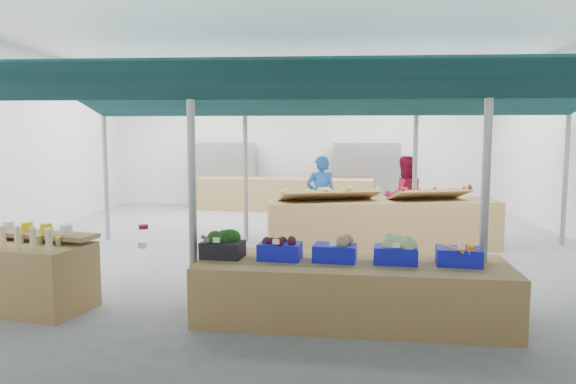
# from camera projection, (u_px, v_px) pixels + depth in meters

# --- Properties ---
(floor) EXTENTS (13.00, 13.00, 0.00)m
(floor) POSITION_uv_depth(u_px,v_px,m) (292.00, 247.00, 10.32)
(floor) COLOR slate
(floor) RESTS_ON ground
(hall) EXTENTS (13.00, 13.00, 13.00)m
(hall) POSITION_uv_depth(u_px,v_px,m) (295.00, 117.00, 11.47)
(hall) COLOR silver
(hall) RESTS_ON ground
(pole_grid) EXTENTS (10.00, 4.60, 3.00)m
(pole_grid) POSITION_uv_depth(u_px,v_px,m) (332.00, 161.00, 8.34)
(pole_grid) COLOR gray
(pole_grid) RESTS_ON floor
(awnings) EXTENTS (9.50, 7.08, 0.30)m
(awnings) POSITION_uv_depth(u_px,v_px,m) (333.00, 100.00, 8.24)
(awnings) COLOR #0B2D30
(awnings) RESTS_ON pole_grid
(back_shelving_left) EXTENTS (2.00, 0.50, 2.00)m
(back_shelving_left) POSITION_uv_depth(u_px,v_px,m) (224.00, 175.00, 16.32)
(back_shelving_left) COLOR #B23F33
(back_shelving_left) RESTS_ON floor
(back_shelving_right) EXTENTS (2.00, 0.50, 2.00)m
(back_shelving_right) POSITION_uv_depth(u_px,v_px,m) (366.00, 176.00, 16.04)
(back_shelving_right) COLOR #B23F33
(back_shelving_right) RESTS_ON floor
(bottle_shelf) EXTENTS (2.05, 1.52, 1.12)m
(bottle_shelf) POSITION_uv_depth(u_px,v_px,m) (20.00, 272.00, 6.61)
(bottle_shelf) COLOR #9C7744
(bottle_shelf) RESTS_ON floor
(veg_counter) EXTENTS (3.75, 1.48, 0.71)m
(veg_counter) POSITION_uv_depth(u_px,v_px,m) (352.00, 291.00, 6.13)
(veg_counter) COLOR #9C7744
(veg_counter) RESTS_ON floor
(fruit_counter) EXTENTS (4.59, 1.66, 0.96)m
(fruit_counter) POSITION_uv_depth(u_px,v_px,m) (382.00, 224.00, 10.11)
(fruit_counter) COLOR #9C7744
(fruit_counter) RESTS_ON floor
(far_counter) EXTENTS (5.50, 1.80, 0.97)m
(far_counter) POSITION_uv_depth(u_px,v_px,m) (283.00, 194.00, 15.45)
(far_counter) COLOR #9C7744
(far_counter) RESTS_ON floor
(vendor_left) EXTENTS (0.71, 0.51, 1.79)m
(vendor_left) POSITION_uv_depth(u_px,v_px,m) (321.00, 197.00, 11.23)
(vendor_left) COLOR #1B54B3
(vendor_left) RESTS_ON floor
(vendor_right) EXTENTS (0.96, 0.79, 1.79)m
(vendor_right) POSITION_uv_depth(u_px,v_px,m) (404.00, 197.00, 11.12)
(vendor_right) COLOR #A11335
(vendor_right) RESTS_ON floor
(crate_broccoli) EXTENTS (0.55, 0.44, 0.35)m
(crate_broccoli) POSITION_uv_depth(u_px,v_px,m) (223.00, 245.00, 6.29)
(crate_broccoli) COLOR black
(crate_broccoli) RESTS_ON veg_counter
(crate_beets) EXTENTS (0.55, 0.44, 0.29)m
(crate_beets) POSITION_uv_depth(u_px,v_px,m) (280.00, 248.00, 6.20)
(crate_beets) COLOR #1115BB
(crate_beets) RESTS_ON veg_counter
(crate_celeriac) EXTENTS (0.55, 0.44, 0.31)m
(crate_celeriac) POSITION_uv_depth(u_px,v_px,m) (335.00, 249.00, 6.11)
(crate_celeriac) COLOR #1115BB
(crate_celeriac) RESTS_ON veg_counter
(crate_cabbage) EXTENTS (0.55, 0.44, 0.35)m
(crate_cabbage) POSITION_uv_depth(u_px,v_px,m) (396.00, 250.00, 6.01)
(crate_cabbage) COLOR #1115BB
(crate_cabbage) RESTS_ON veg_counter
(crate_carrots) EXTENTS (0.55, 0.44, 0.29)m
(crate_carrots) POSITION_uv_depth(u_px,v_px,m) (459.00, 255.00, 5.92)
(crate_carrots) COLOR #1115BB
(crate_carrots) RESTS_ON veg_counter
(sparrow) EXTENTS (0.12, 0.09, 0.11)m
(sparrow) POSITION_uv_depth(u_px,v_px,m) (207.00, 239.00, 6.18)
(sparrow) COLOR brown
(sparrow) RESTS_ON crate_broccoli
(pole_ribbon) EXTENTS (0.12, 0.12, 0.28)m
(pole_ribbon) POSITION_uv_depth(u_px,v_px,m) (143.00, 229.00, 6.23)
(pole_ribbon) COLOR #B30B2B
(pole_ribbon) RESTS_ON pole_grid
(apple_heap_yellow) EXTENTS (2.02, 1.18, 0.27)m
(apple_heap_yellow) POSITION_uv_depth(u_px,v_px,m) (329.00, 193.00, 9.85)
(apple_heap_yellow) COLOR #997247
(apple_heap_yellow) RESTS_ON fruit_counter
(apple_heap_red) EXTENTS (1.63, 1.08, 0.27)m
(apple_heap_red) POSITION_uv_depth(u_px,v_px,m) (429.00, 192.00, 10.00)
(apple_heap_red) COLOR #997247
(apple_heap_red) RESTS_ON fruit_counter
(pineapple) EXTENTS (0.14, 0.14, 0.39)m
(pineapple) POSITION_uv_depth(u_px,v_px,m) (485.00, 191.00, 10.08)
(pineapple) COLOR #8C6019
(pineapple) RESTS_ON fruit_counter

